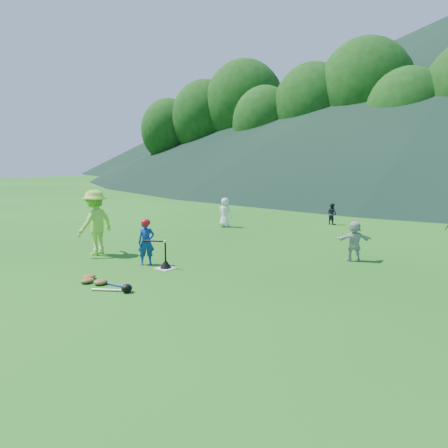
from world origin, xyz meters
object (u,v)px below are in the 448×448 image
object	(u,v)px
batter_child	(146,242)
fielder_a	(225,212)
equipment_pile	(100,282)
batting_tee	(166,264)
adult_coach	(95,222)
home_plate	(166,268)
fielder_b	(332,214)
fielder_d	(354,241)

from	to	relation	value
batter_child	fielder_a	distance (m)	7.07
fielder_a	equipment_pile	world-z (taller)	fielder_a
equipment_pile	batting_tee	bearing A→B (deg)	86.60
batter_child	fielder_a	xyz separation A→B (m)	(-2.45, 6.63, -0.00)
fielder_a	equipment_pile	xyz separation A→B (m)	(3.06, -8.61, -0.56)
batting_tee	adult_coach	bearing A→B (deg)	-179.03
home_plate	fielder_a	bearing A→B (deg)	115.63
adult_coach	batting_tee	world-z (taller)	adult_coach
fielder_b	fielder_d	bearing A→B (deg)	137.78
fielder_d	equipment_pile	bearing A→B (deg)	16.49
fielder_d	fielder_a	bearing A→B (deg)	-63.46
batter_child	batting_tee	world-z (taller)	batter_child
fielder_b	home_plate	bearing A→B (deg)	107.88
home_plate	fielder_d	distance (m)	5.34
adult_coach	fielder_b	bearing A→B (deg)	154.98
fielder_b	equipment_pile	size ratio (longest dim) A/B	0.52
fielder_b	equipment_pile	world-z (taller)	fielder_b
fielder_a	equipment_pile	size ratio (longest dim) A/B	0.69
batter_child	equipment_pile	world-z (taller)	batter_child
equipment_pile	home_plate	bearing A→B (deg)	86.60
home_plate	adult_coach	xyz separation A→B (m)	(-2.93, -0.05, 0.97)
home_plate	fielder_b	xyz separation A→B (m)	(0.11, 10.09, 0.46)
adult_coach	fielder_a	xyz separation A→B (m)	(-0.25, 6.68, -0.36)
home_plate	batting_tee	distance (m)	0.12
home_plate	equipment_pile	distance (m)	1.98
batter_child	fielder_b	distance (m)	10.12
equipment_pile	fielder_d	bearing A→B (deg)	58.19
home_plate	fielder_d	size ratio (longest dim) A/B	0.39
adult_coach	batting_tee	xyz separation A→B (m)	(2.93, 0.05, -0.85)
adult_coach	fielder_d	bearing A→B (deg)	113.28
fielder_a	batting_tee	xyz separation A→B (m)	(3.18, -6.63, -0.49)
fielder_a	fielder_b	size ratio (longest dim) A/B	1.32
adult_coach	equipment_pile	xyz separation A→B (m)	(2.81, -1.93, -0.91)
batter_child	fielder_d	xyz separation A→B (m)	(4.29, 3.94, -0.05)
fielder_b	equipment_pile	distance (m)	12.07
fielder_a	fielder_d	distance (m)	7.25
batter_child	equipment_pile	distance (m)	2.14
batting_tee	home_plate	bearing A→B (deg)	0.00
fielder_d	fielder_b	bearing A→B (deg)	-102.43
fielder_b	batting_tee	world-z (taller)	fielder_b
fielder_b	batter_child	bearing A→B (deg)	103.72
home_plate	batter_child	distance (m)	0.96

